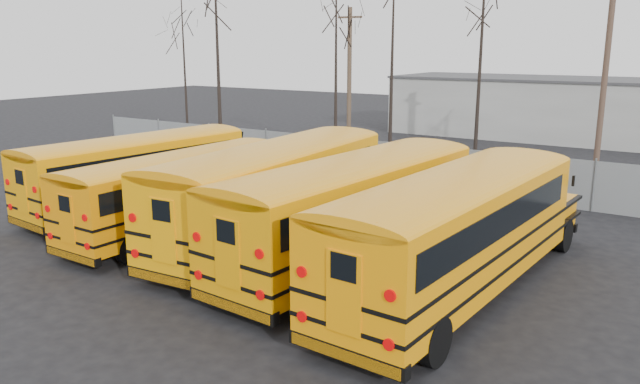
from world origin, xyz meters
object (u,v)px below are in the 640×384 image
Objects in this scene: bus_a at (142,165)px; bus_b at (184,185)px; bus_c at (279,184)px; utility_pole_right at (605,76)px; bus_e at (460,223)px; utility_pole_left at (349,79)px; bus_d at (357,202)px.

bus_a reaches higher than bus_b.
utility_pole_right reaches higher than bus_c.
bus_b is 0.86× the size of bus_e.
bus_a is 16.28m from utility_pole_left.
bus_c is 1.02× the size of bus_d.
bus_e is 1.41× the size of utility_pole_left.
bus_a is 3.85m from bus_b.
utility_pole_left reaches higher than bus_c.
bus_a is at bearing -95.29° from utility_pole_left.
bus_c reaches higher than bus_b.
bus_d is (6.59, 0.38, 0.25)m from bus_b.
bus_e is (9.92, -0.15, 0.26)m from bus_b.
utility_pole_left is at bearing -164.77° from utility_pole_right.
utility_pole_left is (-13.62, 17.58, 2.42)m from bus_e.
bus_e reaches higher than bus_a.
bus_e is at bearing 0.36° from bus_b.
bus_d is at bearing 4.51° from bus_b.
bus_a is 0.90× the size of bus_c.
bus_a is 7.04m from bus_c.
bus_c is 6.58m from bus_e.
bus_c is at bearing -100.28° from utility_pole_right.
bus_e is (6.51, -1.00, -0.03)m from bus_c.
bus_e reaches higher than bus_d.
utility_pole_left is at bearing 109.60° from bus_c.
utility_pole_right reaches higher than utility_pole_left.
utility_pole_left is (-7.11, 16.57, 2.39)m from bus_c.
bus_b is 21.42m from utility_pole_right.
bus_b is at bearing -14.93° from bus_a.
bus_c is 3.21m from bus_d.
bus_d reaches higher than bus_b.
utility_pole_right reaches higher than bus_b.
utility_pole_right is at bearing 65.89° from bus_c.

